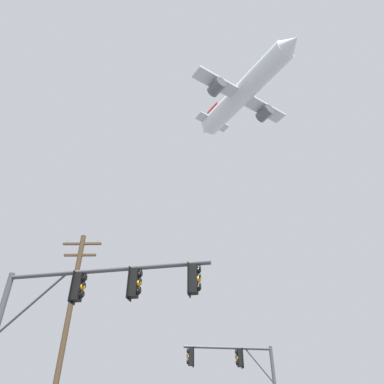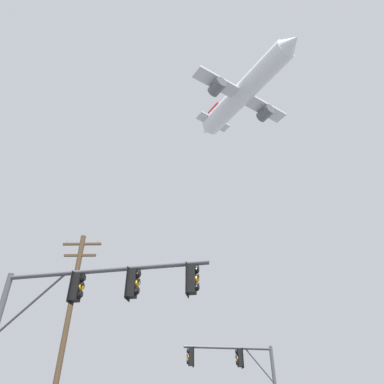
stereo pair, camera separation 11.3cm
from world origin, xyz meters
name	(u,v)px [view 1 (the left image)]	position (x,y,z in m)	size (l,w,h in m)	color
signal_pole_near	(81,307)	(-3.67, 7.86, 4.73)	(7.09, 1.46, 6.04)	#4C4C51
signal_pole_far	(242,372)	(2.48, 18.48, 4.16)	(5.14, 1.08, 5.53)	#4C4C51
utility_pole	(66,328)	(-6.54, 14.98, 5.75)	(2.20, 0.28, 10.87)	brown
airplane	(243,93)	(6.97, 31.44, 42.25)	(14.52, 18.64, 5.68)	white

